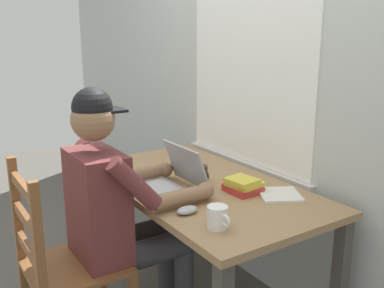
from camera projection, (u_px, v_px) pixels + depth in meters
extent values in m
cube|color=beige|center=(270.00, 68.00, 2.38)|extent=(6.00, 0.04, 2.60)
cube|color=white|center=(248.00, 71.00, 2.51)|extent=(1.05, 0.01, 1.08)
cube|color=beige|center=(244.00, 163.00, 2.64)|extent=(1.11, 0.06, 0.04)
cube|color=#9E7A51|center=(199.00, 186.00, 2.28)|extent=(1.42, 0.78, 0.03)
cube|color=#4C4742|center=(95.00, 220.00, 2.73)|extent=(0.06, 0.06, 0.69)
cube|color=#4C4742|center=(186.00, 198.00, 3.08)|extent=(0.06, 0.06, 0.69)
cube|color=#4C4742|center=(339.00, 286.00, 2.01)|extent=(0.06, 0.06, 0.69)
cube|color=brown|center=(98.00, 206.00, 1.95)|extent=(0.34, 0.20, 0.50)
sphere|color=#936B4C|center=(93.00, 120.00, 1.85)|extent=(0.19, 0.19, 0.19)
sphere|color=black|center=(92.00, 107.00, 1.84)|extent=(0.17, 0.17, 0.17)
cube|color=black|center=(111.00, 110.00, 1.89)|extent=(0.13, 0.10, 0.01)
cylinder|color=#38383D|center=(132.00, 238.00, 2.19)|extent=(0.13, 0.40, 0.13)
cylinder|color=#38383D|center=(148.00, 252.00, 2.04)|extent=(0.13, 0.40, 0.13)
cylinder|color=#38383D|center=(167.00, 269.00, 2.35)|extent=(0.10, 0.10, 0.48)
cylinder|color=#38383D|center=(184.00, 285.00, 2.21)|extent=(0.10, 0.10, 0.48)
cylinder|color=brown|center=(99.00, 161.00, 2.12)|extent=(0.10, 0.25, 0.26)
cylinder|color=#936B4C|center=(141.00, 173.00, 2.27)|extent=(0.07, 0.28, 0.07)
sphere|color=#936B4C|center=(166.00, 170.00, 2.34)|extent=(0.08, 0.08, 0.08)
cylinder|color=brown|center=(134.00, 184.00, 1.80)|extent=(0.10, 0.25, 0.26)
cylinder|color=#936B4C|center=(182.00, 197.00, 1.94)|extent=(0.07, 0.28, 0.07)
sphere|color=#936B4C|center=(206.00, 190.00, 2.03)|extent=(0.08, 0.08, 0.08)
cube|color=brown|center=(76.00, 265.00, 1.95)|extent=(0.42, 0.42, 0.02)
cube|color=brown|center=(102.00, 281.00, 2.26)|extent=(0.04, 0.04, 0.46)
cube|color=brown|center=(38.00, 242.00, 1.63)|extent=(0.04, 0.04, 0.48)
cube|color=brown|center=(16.00, 209.00, 1.94)|extent=(0.04, 0.04, 0.48)
cube|color=brown|center=(29.00, 250.00, 1.82)|extent=(0.36, 0.02, 0.04)
cube|color=brown|center=(26.00, 219.00, 1.78)|extent=(0.36, 0.02, 0.04)
cube|color=brown|center=(23.00, 187.00, 1.75)|extent=(0.36, 0.02, 0.04)
cube|color=#ADAFB2|center=(160.00, 192.00, 2.13)|extent=(0.33, 0.23, 0.02)
cube|color=silver|center=(160.00, 190.00, 2.12)|extent=(0.29, 0.17, 0.00)
cube|color=#ADAFB2|center=(186.00, 165.00, 2.18)|extent=(0.33, 0.08, 0.21)
cube|color=#99A8B2|center=(186.00, 165.00, 2.18)|extent=(0.29, 0.07, 0.18)
ellipsoid|color=#ADAFB2|center=(187.00, 210.00, 1.88)|extent=(0.06, 0.10, 0.03)
cylinder|color=white|center=(217.00, 217.00, 1.74)|extent=(0.08, 0.08, 0.09)
torus|color=white|center=(226.00, 221.00, 1.69)|extent=(0.05, 0.01, 0.05)
cylinder|color=#38281E|center=(201.00, 174.00, 2.29)|extent=(0.07, 0.07, 0.09)
torus|color=#38281E|center=(206.00, 175.00, 2.25)|extent=(0.05, 0.01, 0.05)
cube|color=#BC332D|center=(243.00, 189.00, 2.14)|extent=(0.16, 0.15, 0.03)
cube|color=gold|center=(245.00, 184.00, 2.13)|extent=(0.16, 0.17, 0.02)
cube|color=gold|center=(242.00, 181.00, 2.12)|extent=(0.16, 0.14, 0.02)
cube|color=silver|center=(280.00, 195.00, 2.09)|extent=(0.26, 0.26, 0.01)
cube|color=gold|center=(157.00, 168.00, 2.53)|extent=(0.15, 0.13, 0.00)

